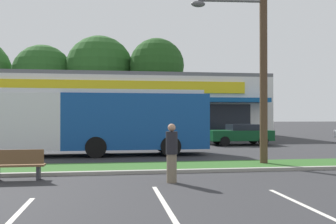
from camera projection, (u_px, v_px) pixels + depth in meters
name	position (u px, v px, depth m)	size (l,w,h in m)	color
grass_median	(182.00, 166.00, 14.42)	(56.00, 2.20, 0.12)	#2D5B23
curb_lip	(189.00, 171.00, 13.22)	(56.00, 0.24, 0.12)	#99968C
parking_stripe_1	(167.00, 207.00, 8.20)	(0.12, 4.80, 0.01)	silver
parking_stripe_2	(320.00, 213.00, 7.76)	(0.12, 4.80, 0.01)	silver
storefront_building	(119.00, 107.00, 36.45)	(25.54, 14.43, 5.53)	silver
tree_left	(43.00, 75.00, 44.21)	(6.99, 6.99, 10.20)	#473323
tree_mid_left	(100.00, 70.00, 44.79)	(8.01, 8.01, 11.36)	#473323
tree_mid	(157.00, 66.00, 43.44)	(6.25, 6.25, 10.80)	#473323
utility_pole	(260.00, 43.00, 15.03)	(3.04, 2.40, 9.02)	#4C3826
city_bus	(77.00, 120.00, 18.85)	(12.96, 2.76, 3.25)	#144793
bus_stop_bench	(17.00, 164.00, 11.64)	(1.60, 0.45, 0.95)	brown
car_2	(240.00, 134.00, 25.71)	(4.21, 2.02, 1.40)	#0C3F1E
pedestrian_by_pole	(172.00, 153.00, 11.27)	(0.35, 0.35, 1.74)	#726651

